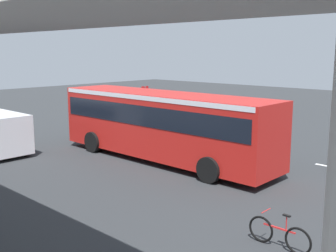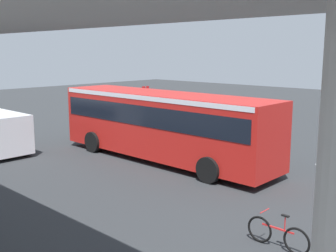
% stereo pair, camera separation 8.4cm
% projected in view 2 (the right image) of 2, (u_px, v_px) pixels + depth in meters
% --- Properties ---
extents(ground, '(80.00, 80.00, 0.00)m').
position_uv_depth(ground, '(157.00, 151.00, 21.22)').
color(ground, '#2D3033').
extents(city_bus, '(11.54, 2.85, 3.15)m').
position_uv_depth(city_bus, '(163.00, 120.00, 19.14)').
color(city_bus, red).
rests_on(city_bus, ground).
extents(bicycle_red, '(1.77, 0.44, 0.96)m').
position_uv_depth(bicycle_red, '(278.00, 235.00, 10.65)').
color(bicycle_red, black).
rests_on(bicycle_red, ground).
extents(traffic_sign, '(0.08, 0.60, 2.80)m').
position_uv_depth(traffic_sign, '(146.00, 100.00, 27.13)').
color(traffic_sign, slate).
rests_on(traffic_sign, ground).
extents(lane_dash_left, '(2.00, 0.20, 0.01)m').
position_uv_depth(lane_dash_left, '(258.00, 153.00, 20.78)').
color(lane_dash_left, silver).
rests_on(lane_dash_left, ground).
extents(lane_dash_centre, '(2.00, 0.20, 0.01)m').
position_uv_depth(lane_dash_centre, '(196.00, 141.00, 23.48)').
color(lane_dash_centre, silver).
rests_on(lane_dash_centre, ground).
extents(lane_dash_right, '(2.00, 0.20, 0.01)m').
position_uv_depth(lane_dash_right, '(147.00, 132.00, 26.18)').
color(lane_dash_right, silver).
rests_on(lane_dash_right, ground).
extents(lane_dash_rightmost, '(2.00, 0.20, 0.01)m').
position_uv_depth(lane_dash_rightmost, '(107.00, 125.00, 28.88)').
color(lane_dash_rightmost, silver).
rests_on(lane_dash_rightmost, ground).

